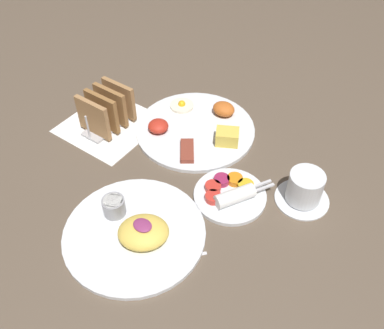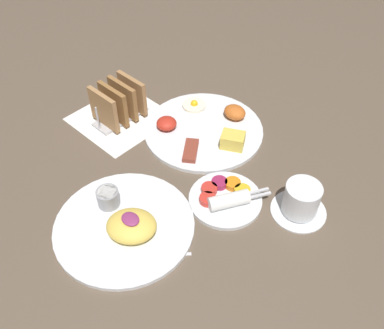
{
  "view_description": "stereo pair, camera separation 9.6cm",
  "coord_description": "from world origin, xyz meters",
  "px_view_note": "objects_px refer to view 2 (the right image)",
  "views": [
    {
      "loc": [
        0.44,
        -0.51,
        0.73
      ],
      "look_at": [
        0.04,
        0.05,
        0.03
      ],
      "focal_mm": 40.0,
      "sensor_mm": 36.0,
      "label": 1
    },
    {
      "loc": [
        0.52,
        -0.45,
        0.73
      ],
      "look_at": [
        0.04,
        0.05,
        0.03
      ],
      "focal_mm": 40.0,
      "sensor_mm": 36.0,
      "label": 2
    }
  ],
  "objects_px": {
    "plate_condiments": "(226,198)",
    "toast_rack": "(118,103)",
    "plate_foreground": "(125,224)",
    "coffee_cup": "(301,201)",
    "plate_breakfast": "(205,129)"
  },
  "relations": [
    {
      "from": "plate_condiments",
      "to": "toast_rack",
      "type": "relative_size",
      "value": 1.09
    },
    {
      "from": "plate_foreground",
      "to": "plate_condiments",
      "type": "bearing_deg",
      "value": 62.02
    },
    {
      "from": "plate_condiments",
      "to": "coffee_cup",
      "type": "xyz_separation_m",
      "value": [
        0.13,
        0.09,
        0.02
      ]
    },
    {
      "from": "coffee_cup",
      "to": "plate_breakfast",
      "type": "bearing_deg",
      "value": 169.87
    },
    {
      "from": "plate_breakfast",
      "to": "plate_condiments",
      "type": "distance_m",
      "value": 0.24
    },
    {
      "from": "plate_breakfast",
      "to": "coffee_cup",
      "type": "height_order",
      "value": "coffee_cup"
    },
    {
      "from": "plate_condiments",
      "to": "coffee_cup",
      "type": "bearing_deg",
      "value": 32.65
    },
    {
      "from": "plate_condiments",
      "to": "plate_foreground",
      "type": "height_order",
      "value": "plate_foreground"
    },
    {
      "from": "coffee_cup",
      "to": "toast_rack",
      "type": "bearing_deg",
      "value": -173.71
    },
    {
      "from": "toast_rack",
      "to": "coffee_cup",
      "type": "bearing_deg",
      "value": 6.29
    },
    {
      "from": "plate_breakfast",
      "to": "plate_condiments",
      "type": "xyz_separation_m",
      "value": [
        0.19,
        -0.14,
        0.0
      ]
    },
    {
      "from": "plate_breakfast",
      "to": "toast_rack",
      "type": "height_order",
      "value": "toast_rack"
    },
    {
      "from": "plate_condiments",
      "to": "plate_foreground",
      "type": "relative_size",
      "value": 0.55
    },
    {
      "from": "plate_foreground",
      "to": "toast_rack",
      "type": "relative_size",
      "value": 1.99
    },
    {
      "from": "toast_rack",
      "to": "plate_condiments",
      "type": "bearing_deg",
      "value": -4.09
    }
  ]
}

